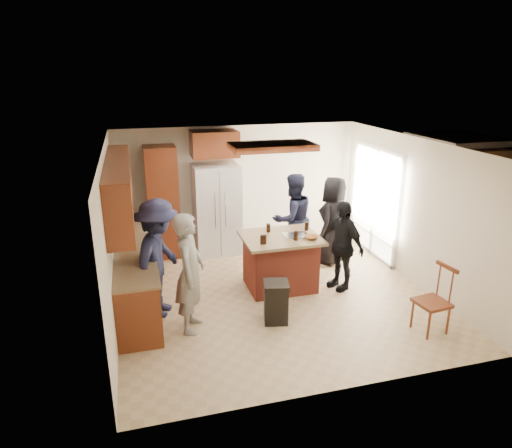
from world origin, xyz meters
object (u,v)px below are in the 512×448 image
object	(u,v)px
person_behind_left	(293,219)
kitchen_island	(280,261)
person_counter	(159,258)
person_side_right	(342,245)
trash_bin	(276,302)
person_behind_right	(333,221)
refrigerator	(217,209)
spindle_chair	(433,302)
person_front_left	(190,273)

from	to	relation	value
person_behind_left	kitchen_island	bearing A→B (deg)	45.45
person_counter	kitchen_island	size ratio (longest dim) A/B	1.42
person_side_right	trash_bin	bearing A→B (deg)	-82.22
person_behind_right	kitchen_island	bearing A→B (deg)	-12.26
person_counter	kitchen_island	distance (m)	2.10
person_counter	refrigerator	bearing A→B (deg)	-6.02
person_side_right	trash_bin	distance (m)	1.66
person_counter	refrigerator	size ratio (longest dim) A/B	1.01
person_behind_left	person_behind_right	world-z (taller)	person_behind_left
person_counter	kitchen_island	world-z (taller)	person_counter
person_side_right	spindle_chair	world-z (taller)	person_side_right
trash_bin	spindle_chair	distance (m)	2.23
person_front_left	trash_bin	size ratio (longest dim) A/B	2.78
person_behind_right	person_counter	size ratio (longest dim) A/B	0.93
person_front_left	person_behind_right	size ratio (longest dim) A/B	1.04
person_front_left	trash_bin	xyz separation A→B (m)	(1.23, -0.13, -0.56)
person_side_right	refrigerator	distance (m)	2.76
person_front_left	trash_bin	bearing A→B (deg)	-78.93
spindle_chair	trash_bin	bearing A→B (deg)	157.88
person_behind_left	kitchen_island	size ratio (longest dim) A/B	1.37
person_side_right	person_behind_right	bearing A→B (deg)	141.83
refrigerator	spindle_chair	world-z (taller)	refrigerator
person_behind_right	person_side_right	world-z (taller)	person_behind_right
person_side_right	person_behind_left	bearing A→B (deg)	177.36
person_front_left	kitchen_island	bearing A→B (deg)	-43.43
spindle_chair	person_behind_right	bearing A→B (deg)	97.48
person_behind_left	trash_bin	bearing A→B (deg)	49.70
kitchen_island	person_side_right	bearing A→B (deg)	-15.85
person_behind_right	refrigerator	xyz separation A→B (m)	(-2.03, 1.13, 0.06)
person_front_left	kitchen_island	world-z (taller)	person_front_left
refrigerator	spindle_chair	bearing A→B (deg)	-57.88
person_side_right	spindle_chair	size ratio (longest dim) A/B	1.55
person_side_right	spindle_chair	bearing A→B (deg)	1.18
person_behind_left	spindle_chair	xyz separation A→B (m)	(1.09, -2.87, -0.42)
person_front_left	person_behind_right	bearing A→B (deg)	-42.97
person_side_right	trash_bin	xyz separation A→B (m)	(-1.39, -0.77, -0.45)
person_behind_right	kitchen_island	size ratio (longest dim) A/B	1.32
person_behind_right	refrigerator	size ratio (longest dim) A/B	0.94
person_front_left	person_counter	bearing A→B (deg)	51.72
person_side_right	refrigerator	world-z (taller)	refrigerator
person_front_left	person_behind_right	distance (m)	3.39
person_behind_left	person_side_right	world-z (taller)	person_behind_left
person_counter	trash_bin	size ratio (longest dim) A/B	2.89
kitchen_island	person_front_left	bearing A→B (deg)	-150.66
refrigerator	trash_bin	distance (m)	3.02
person_side_right	kitchen_island	xyz separation A→B (m)	(-0.98, 0.28, -0.30)
person_front_left	spindle_chair	distance (m)	3.45
person_front_left	refrigerator	size ratio (longest dim) A/B	0.97
kitchen_island	spindle_chair	distance (m)	2.51
refrigerator	spindle_chair	distance (m)	4.49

